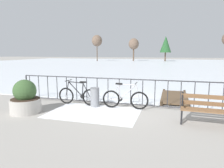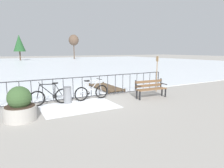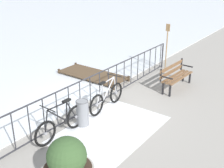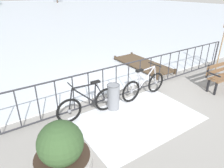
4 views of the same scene
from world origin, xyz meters
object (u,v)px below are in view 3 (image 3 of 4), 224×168
planter_with_shrub (68,168)px  trash_bin (82,113)px  oar_upright (167,45)px  bicycle_near_railing (61,123)px  bicycle_second (107,98)px  park_bench (175,74)px

planter_with_shrub → trash_bin: bearing=34.9°
trash_bin → oar_upright: oar_upright is taller
bicycle_near_railing → oar_upright: oar_upright is taller
bicycle_near_railing → planter_with_shrub: 1.94m
bicycle_second → park_bench: bicycle_second is taller
bicycle_second → oar_upright: bearing=0.0°
bicycle_near_railing → park_bench: bearing=-12.3°
park_bench → planter_with_shrub: bearing=-175.5°
bicycle_second → park_bench: bearing=-20.1°
bicycle_near_railing → planter_with_shrub: (-1.27, -1.46, 0.12)m
planter_with_shrub → oar_upright: 7.30m
bicycle_near_railing → trash_bin: bicycle_near_railing is taller
bicycle_near_railing → bicycle_second: size_ratio=1.00×
planter_with_shrub → trash_bin: 2.45m
park_bench → oar_upright: 1.71m
oar_upright → bicycle_near_railing: bearing=179.9°
trash_bin → oar_upright: bearing=0.6°
bicycle_near_railing → oar_upright: (5.85, -0.01, 0.77)m
park_bench → planter_with_shrub: size_ratio=1.41×
trash_bin → park_bench: bearing=-13.6°
park_bench → planter_with_shrub: planter_with_shrub is taller
trash_bin → oar_upright: 5.17m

